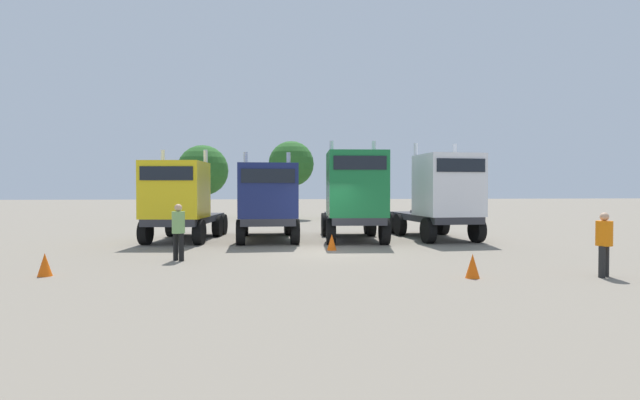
# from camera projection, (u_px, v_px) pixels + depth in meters

# --- Properties ---
(ground) EXTENTS (200.00, 200.00, 0.00)m
(ground) POSITION_uv_depth(u_px,v_px,m) (326.00, 252.00, 17.37)
(ground) COLOR gray
(semi_truck_yellow) EXTENTS (3.22, 6.04, 4.02)m
(semi_truck_yellow) POSITION_uv_depth(u_px,v_px,m) (180.00, 201.00, 20.69)
(semi_truck_yellow) COLOR #333338
(semi_truck_yellow) RESTS_ON ground
(semi_truck_navy) EXTENTS (2.57, 6.41, 3.92)m
(semi_truck_navy) POSITION_uv_depth(u_px,v_px,m) (267.00, 201.00, 20.85)
(semi_truck_navy) COLOR #333338
(semi_truck_navy) RESTS_ON ground
(semi_truck_green) EXTENTS (3.00, 6.19, 4.43)m
(semi_truck_green) POSITION_uv_depth(u_px,v_px,m) (355.00, 195.00, 20.75)
(semi_truck_green) COLOR #333338
(semi_truck_green) RESTS_ON ground
(semi_truck_white) EXTENTS (2.87, 6.00, 4.37)m
(semi_truck_white) POSITION_uv_depth(u_px,v_px,m) (442.00, 196.00, 21.35)
(semi_truck_white) COLOR #333338
(semi_truck_white) RESTS_ON ground
(visitor_in_hivis) EXTENTS (0.56, 0.56, 1.66)m
(visitor_in_hivis) POSITION_uv_depth(u_px,v_px,m) (604.00, 240.00, 12.33)
(visitor_in_hivis) COLOR black
(visitor_in_hivis) RESTS_ON ground
(visitor_with_camera) EXTENTS (0.56, 0.56, 1.79)m
(visitor_with_camera) POSITION_uv_depth(u_px,v_px,m) (178.00, 228.00, 15.17)
(visitor_with_camera) COLOR black
(visitor_with_camera) RESTS_ON ground
(traffic_cone_near) EXTENTS (0.36, 0.36, 0.62)m
(traffic_cone_near) POSITION_uv_depth(u_px,v_px,m) (473.00, 266.00, 12.20)
(traffic_cone_near) COLOR #F2590C
(traffic_cone_near) RESTS_ON ground
(traffic_cone_mid) EXTENTS (0.36, 0.36, 0.60)m
(traffic_cone_mid) POSITION_uv_depth(u_px,v_px,m) (332.00, 242.00, 17.84)
(traffic_cone_mid) COLOR #F2590C
(traffic_cone_mid) RESTS_ON ground
(traffic_cone_far) EXTENTS (0.36, 0.36, 0.60)m
(traffic_cone_far) POSITION_uv_depth(u_px,v_px,m) (45.00, 265.00, 12.47)
(traffic_cone_far) COLOR #F2590C
(traffic_cone_far) RESTS_ON ground
(oak_far_left) EXTENTS (4.02, 4.02, 5.81)m
(oak_far_left) POSITION_uv_depth(u_px,v_px,m) (203.00, 171.00, 38.35)
(oak_far_left) COLOR #4C3823
(oak_far_left) RESTS_ON ground
(oak_far_centre) EXTENTS (3.48, 3.48, 5.99)m
(oak_far_centre) POSITION_uv_depth(u_px,v_px,m) (291.00, 164.00, 36.97)
(oak_far_centre) COLOR #4C3823
(oak_far_centre) RESTS_ON ground
(oak_far_right) EXTENTS (2.86, 2.86, 4.78)m
(oak_far_right) POSITION_uv_depth(u_px,v_px,m) (358.00, 176.00, 36.76)
(oak_far_right) COLOR #4C3823
(oak_far_right) RESTS_ON ground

